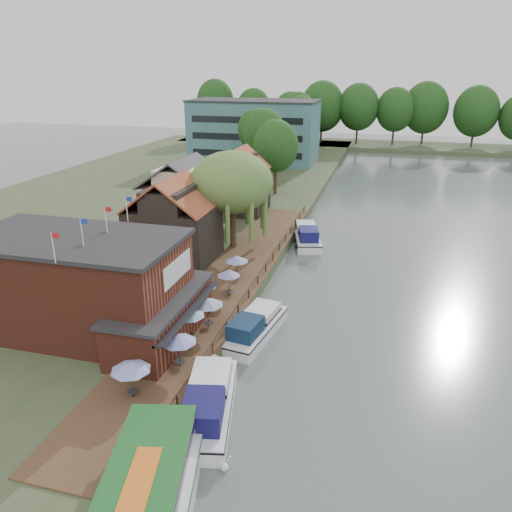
% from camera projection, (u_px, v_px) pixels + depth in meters
% --- Properties ---
extents(ground, '(260.00, 260.00, 0.00)m').
position_uv_depth(ground, '(294.00, 363.00, 35.01)').
color(ground, '#495452').
rests_on(ground, ground).
extents(land_bank, '(50.00, 140.00, 1.00)m').
position_uv_depth(land_bank, '(140.00, 203.00, 73.70)').
color(land_bank, '#384728').
rests_on(land_bank, ground).
extents(quay_deck, '(6.00, 50.00, 0.10)m').
position_uv_depth(quay_deck, '(229.00, 281.00, 45.60)').
color(quay_deck, '#47301E').
rests_on(quay_deck, land_bank).
extents(quay_rail, '(0.20, 49.00, 1.00)m').
position_uv_depth(quay_rail, '(259.00, 278.00, 45.24)').
color(quay_rail, black).
rests_on(quay_rail, land_bank).
extents(pub, '(20.00, 11.00, 7.30)m').
position_uv_depth(pub, '(102.00, 286.00, 35.85)').
color(pub, maroon).
rests_on(pub, land_bank).
extents(hotel_block, '(25.40, 12.40, 12.30)m').
position_uv_depth(hotel_block, '(254.00, 131.00, 100.95)').
color(hotel_block, '#38666B').
rests_on(hotel_block, land_bank).
extents(cottage_a, '(8.60, 7.60, 8.50)m').
position_uv_depth(cottage_a, '(174.00, 219.00, 49.41)').
color(cottage_a, black).
rests_on(cottage_a, land_bank).
extents(cottage_b, '(9.60, 8.60, 8.50)m').
position_uv_depth(cottage_b, '(185.00, 194.00, 59.16)').
color(cottage_b, beige).
rests_on(cottage_b, land_bank).
extents(cottage_c, '(7.60, 7.60, 8.50)m').
position_uv_depth(cottage_c, '(239.00, 180.00, 66.31)').
color(cottage_c, black).
rests_on(cottage_c, land_bank).
extents(willow, '(8.60, 8.60, 10.43)m').
position_uv_depth(willow, '(232.00, 201.00, 52.49)').
color(willow, '#476B2D').
rests_on(willow, land_bank).
extents(umbrella_0, '(2.39, 2.39, 2.38)m').
position_uv_depth(umbrella_0, '(132.00, 379.00, 29.24)').
color(umbrella_0, navy).
rests_on(umbrella_0, quay_deck).
extents(umbrella_1, '(2.35, 2.35, 2.38)m').
position_uv_depth(umbrella_1, '(179.00, 350.00, 32.21)').
color(umbrella_1, '#1C229B').
rests_on(umbrella_1, quay_deck).
extents(umbrella_2, '(2.34, 2.34, 2.38)m').
position_uv_depth(umbrella_2, '(189.00, 324.00, 35.56)').
color(umbrella_2, navy).
rests_on(umbrella_2, quay_deck).
extents(umbrella_3, '(2.33, 2.33, 2.38)m').
position_uv_depth(umbrella_3, '(208.00, 313.00, 37.16)').
color(umbrella_3, navy).
rests_on(umbrella_3, quay_deck).
extents(umbrella_4, '(1.98, 1.98, 2.38)m').
position_uv_depth(umbrella_4, '(204.00, 294.00, 40.15)').
color(umbrella_4, '#1C479A').
rests_on(umbrella_4, quay_deck).
extents(umbrella_5, '(1.97, 1.97, 2.38)m').
position_uv_depth(umbrella_5, '(229.00, 283.00, 42.30)').
color(umbrella_5, '#201A94').
rests_on(umbrella_5, quay_deck).
extents(umbrella_6, '(2.08, 2.08, 2.38)m').
position_uv_depth(umbrella_6, '(237.00, 268.00, 45.37)').
color(umbrella_6, navy).
rests_on(umbrella_6, quay_deck).
extents(cruiser_0, '(5.27, 10.35, 2.40)m').
position_uv_depth(cruiser_0, '(208.00, 398.00, 29.36)').
color(cruiser_0, white).
rests_on(cruiser_0, ground).
extents(cruiser_1, '(4.27, 9.46, 2.18)m').
position_uv_depth(cruiser_1, '(255.00, 324.00, 38.05)').
color(cruiser_1, white).
rests_on(cruiser_1, ground).
extents(cruiser_2, '(5.40, 10.02, 2.30)m').
position_uv_depth(cruiser_2, '(307.00, 233.00, 58.32)').
color(cruiser_2, white).
rests_on(cruiser_2, ground).
extents(swan, '(0.44, 0.44, 0.44)m').
position_uv_depth(swan, '(224.00, 467.00, 25.63)').
color(swan, white).
rests_on(swan, ground).
extents(bank_tree_0, '(6.81, 6.81, 11.22)m').
position_uv_depth(bank_tree_0, '(275.00, 157.00, 75.10)').
color(bank_tree_0, '#143811').
rests_on(bank_tree_0, land_bank).
extents(bank_tree_1, '(7.02, 7.02, 12.16)m').
position_uv_depth(bank_tree_1, '(264.00, 146.00, 82.68)').
color(bank_tree_1, '#143811').
rests_on(bank_tree_1, land_bank).
extents(bank_tree_2, '(6.35, 6.35, 11.50)m').
position_uv_depth(bank_tree_2, '(255.00, 141.00, 89.84)').
color(bank_tree_2, '#143811').
rests_on(bank_tree_2, land_bank).
extents(bank_tree_3, '(7.63, 7.63, 11.33)m').
position_uv_depth(bank_tree_3, '(283.00, 130.00, 107.30)').
color(bank_tree_3, '#143811').
rests_on(bank_tree_3, land_bank).
extents(bank_tree_4, '(7.64, 7.64, 12.45)m').
position_uv_depth(bank_tree_4, '(300.00, 124.00, 112.25)').
color(bank_tree_4, '#143811').
rests_on(bank_tree_4, land_bank).
extents(bank_tree_5, '(8.05, 8.05, 12.82)m').
position_uv_depth(bank_tree_5, '(298.00, 119.00, 120.39)').
color(bank_tree_5, '#143811').
rests_on(bank_tree_5, land_bank).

